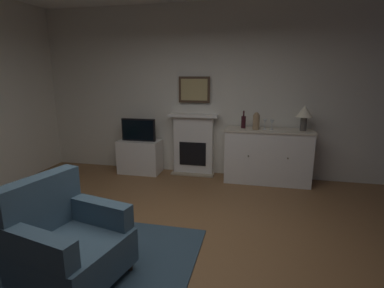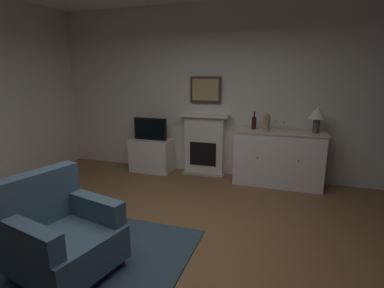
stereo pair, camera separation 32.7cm
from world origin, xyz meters
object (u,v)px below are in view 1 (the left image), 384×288
Objects in this scene: sideboard_cabinet at (267,156)px; table_lamp at (304,113)px; wine_glass_left at (265,122)px; framed_picture at (194,90)px; fireplace_unit at (194,144)px; wine_glass_center at (272,122)px; tv_cabinet at (140,156)px; tv_set at (138,130)px; vase_decorative at (256,121)px; armchair at (66,241)px; wine_bottle at (243,122)px.

sideboard_cabinet is 0.90m from table_lamp.
framed_picture is at bearing 169.67° from wine_glass_left.
wine_glass_left is at bearing -8.26° from fireplace_unit.
table_lamp reaches higher than wine_glass_center.
fireplace_unit is 1.47× the size of tv_cabinet.
tv_set is at bearing -166.69° from framed_picture.
armchair is (-1.54, -2.85, -0.66)m from vase_decorative.
wine_bottle is (-0.94, 0.04, -0.17)m from table_lamp.
table_lamp reaches higher than tv_set.
tv_set is (-0.98, -0.23, -0.71)m from framed_picture.
sideboard_cabinet is at bearing -9.77° from framed_picture.
table_lamp reaches higher than sideboard_cabinet.
sideboard_cabinet is 2.27m from tv_cabinet.
fireplace_unit is at bearing 9.45° from tv_cabinet.
table_lamp is 0.65× the size of tv_set.
wine_glass_left is (0.35, -0.04, 0.01)m from wine_bottle.
sideboard_cabinet is 2.28× the size of tv_set.
wine_glass_center is 0.59× the size of vase_decorative.
fireplace_unit reaches higher than sideboard_cabinet.
table_lamp is 0.53× the size of tv_cabinet.
table_lamp is 0.75m from vase_decorative.
framed_picture reaches higher than sideboard_cabinet.
sideboard_cabinet is (1.29, -0.22, -1.06)m from framed_picture.
framed_picture reaches higher than tv_cabinet.
wine_bottle is at bearing 1.52° from tv_set.
table_lamp is at bearing 4.06° from wine_glass_center.
wine_bottle reaches higher than wine_glass_center.
framed_picture is 1.86m from table_lamp.
framed_picture reaches higher than wine_bottle.
vase_decorative is at bearing -23.68° from wine_bottle.
fireplace_unit is at bearing -90.00° from framed_picture.
wine_bottle is 0.47× the size of tv_set.
table_lamp is 2.82m from tv_set.
wine_glass_center is 0.17× the size of armchair.
wine_bottle reaches higher than vase_decorative.
wine_glass_center reaches higher than armchair.
tv_cabinet is (-2.31, 0.05, -0.72)m from wine_glass_center.
sideboard_cabinet is (1.29, -0.18, -0.10)m from fireplace_unit.
framed_picture is 1.96× the size of vase_decorative.
wine_glass_center is at bearing -40.11° from sideboard_cabinet.
armchair is at bearing -79.75° from tv_set.
sideboard_cabinet is 3.39m from armchair.
fireplace_unit is 6.67× the size of wine_glass_center.
wine_bottle is 1.76× the size of wine_glass_center.
wine_glass_center is at bearing -0.65° from tv_set.
table_lamp is at bearing 52.00° from armchair.
wine_bottle is at bearing -8.83° from fireplace_unit.
table_lamp is 2.42× the size of wine_glass_left.
table_lamp is at bearing 3.90° from vase_decorative.
fireplace_unit is 1.00m from wine_bottle.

